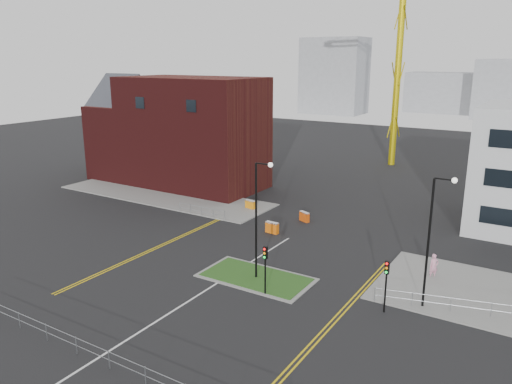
% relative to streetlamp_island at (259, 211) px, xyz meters
% --- Properties ---
extents(ground, '(200.00, 200.00, 0.00)m').
position_rel_streetlamp_island_xyz_m(ground, '(-2.22, -8.00, -5.41)').
color(ground, black).
rests_on(ground, ground).
extents(pavement_left, '(28.00, 8.00, 0.12)m').
position_rel_streetlamp_island_xyz_m(pavement_left, '(-22.22, 14.00, -5.35)').
color(pavement_left, slate).
rests_on(pavement_left, ground).
extents(island_kerb, '(8.60, 4.60, 0.08)m').
position_rel_streetlamp_island_xyz_m(island_kerb, '(-0.22, 0.00, -5.37)').
color(island_kerb, slate).
rests_on(island_kerb, ground).
extents(grass_island, '(8.00, 4.00, 0.12)m').
position_rel_streetlamp_island_xyz_m(grass_island, '(-0.22, 0.00, -5.35)').
color(grass_island, '#274918').
rests_on(grass_island, ground).
extents(brick_building, '(24.20, 10.07, 14.24)m').
position_rel_streetlamp_island_xyz_m(brick_building, '(-25.19, 20.00, 1.44)').
color(brick_building, '#3F0F10').
rests_on(brick_building, ground).
extents(streetlamp_island, '(1.46, 0.36, 9.18)m').
position_rel_streetlamp_island_xyz_m(streetlamp_island, '(0.00, 0.00, 0.00)').
color(streetlamp_island, black).
rests_on(streetlamp_island, ground).
extents(streetlamp_right_near, '(1.46, 0.36, 9.18)m').
position_rel_streetlamp_island_xyz_m(streetlamp_right_near, '(12.00, 2.00, 0.00)').
color(streetlamp_right_near, black).
rests_on(streetlamp_right_near, ground).
extents(traffic_light_island, '(0.28, 0.33, 3.65)m').
position_rel_streetlamp_island_xyz_m(traffic_light_island, '(1.78, -2.02, -2.85)').
color(traffic_light_island, black).
rests_on(traffic_light_island, ground).
extents(traffic_light_right, '(0.28, 0.33, 3.65)m').
position_rel_streetlamp_island_xyz_m(traffic_light_right, '(9.78, -0.02, -2.85)').
color(traffic_light_right, black).
rests_on(traffic_light_right, ground).
extents(railing_front, '(24.05, 0.05, 1.10)m').
position_rel_streetlamp_island_xyz_m(railing_front, '(-2.22, -14.00, -4.63)').
color(railing_front, gray).
rests_on(railing_front, ground).
extents(railing_left, '(6.05, 0.05, 1.10)m').
position_rel_streetlamp_island_xyz_m(railing_left, '(-13.22, 10.00, -4.67)').
color(railing_left, gray).
rests_on(railing_left, ground).
extents(centre_line, '(0.15, 30.00, 0.01)m').
position_rel_streetlamp_island_xyz_m(centre_line, '(-2.22, -6.00, -5.41)').
color(centre_line, silver).
rests_on(centre_line, ground).
extents(yellow_left_a, '(0.12, 24.00, 0.01)m').
position_rel_streetlamp_island_xyz_m(yellow_left_a, '(-11.22, 2.00, -5.41)').
color(yellow_left_a, gold).
rests_on(yellow_left_a, ground).
extents(yellow_left_b, '(0.12, 24.00, 0.01)m').
position_rel_streetlamp_island_xyz_m(yellow_left_b, '(-10.92, 2.00, -5.41)').
color(yellow_left_b, gold).
rests_on(yellow_left_b, ground).
extents(yellow_right_a, '(0.12, 20.00, 0.01)m').
position_rel_streetlamp_island_xyz_m(yellow_right_a, '(7.28, -2.00, -5.41)').
color(yellow_right_a, gold).
rests_on(yellow_right_a, ground).
extents(yellow_right_b, '(0.12, 20.00, 0.01)m').
position_rel_streetlamp_island_xyz_m(yellow_right_b, '(7.58, -2.00, -5.41)').
color(yellow_right_b, gold).
rests_on(yellow_right_b, ground).
extents(skyline_a, '(18.00, 12.00, 22.00)m').
position_rel_streetlamp_island_xyz_m(skyline_a, '(-42.22, 112.00, 5.59)').
color(skyline_a, gray).
rests_on(skyline_a, ground).
extents(skyline_d, '(30.00, 12.00, 12.00)m').
position_rel_streetlamp_island_xyz_m(skyline_d, '(-10.22, 132.00, 0.59)').
color(skyline_d, gray).
rests_on(skyline_d, ground).
extents(pedestrian, '(0.84, 0.82, 1.94)m').
position_rel_streetlamp_island_xyz_m(pedestrian, '(11.29, 7.16, -4.44)').
color(pedestrian, pink).
rests_on(pedestrian, ground).
extents(barrier_left, '(1.28, 0.63, 1.03)m').
position_rel_streetlamp_island_xyz_m(barrier_left, '(-10.22, 14.89, -4.85)').
color(barrier_left, orange).
rests_on(barrier_left, ground).
extents(barrier_mid, '(1.34, 0.54, 1.10)m').
position_rel_streetlamp_island_xyz_m(barrier_mid, '(-4.27, 9.44, -4.82)').
color(barrier_mid, '#E1600C').
rests_on(barrier_mid, ground).
extents(barrier_right, '(1.25, 0.85, 1.01)m').
position_rel_streetlamp_island_xyz_m(barrier_right, '(-3.22, 14.27, -4.87)').
color(barrier_right, '#D1470B').
rests_on(barrier_right, ground).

